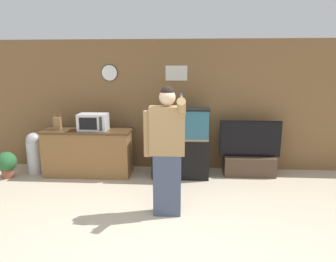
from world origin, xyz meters
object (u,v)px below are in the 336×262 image
counter_island (89,152)px  person_standing (167,150)px  aquarium_on_stand (180,143)px  trash_bin (35,152)px  tv_on_stand (249,159)px  potted_plant (7,163)px  microwave (93,122)px  knife_block (57,123)px

counter_island → person_standing: bearing=-43.2°
aquarium_on_stand → person_standing: (-0.16, -1.52, 0.29)m
counter_island → trash_bin: size_ratio=2.06×
counter_island → tv_on_stand: (3.12, 0.16, -0.13)m
counter_island → trash_bin: (-1.08, 0.00, -0.03)m
potted_plant → trash_bin: (0.41, 0.29, 0.13)m
microwave → knife_block: 0.71m
microwave → aquarium_on_stand: size_ratio=0.40×
potted_plant → trash_bin: bearing=35.2°
counter_island → microwave: (0.14, -0.04, 0.60)m
counter_island → knife_block: size_ratio=4.87×
microwave → tv_on_stand: bearing=3.9°
counter_island → aquarium_on_stand: (1.79, -0.00, 0.21)m
potted_plant → trash_bin: trash_bin is taller
counter_island → potted_plant: size_ratio=3.36×
tv_on_stand → person_standing: (-1.49, -1.69, 0.64)m
counter_island → potted_plant: counter_island is taller
counter_island → aquarium_on_stand: 1.80m
knife_block → potted_plant: size_ratio=0.69×
aquarium_on_stand → person_standing: 1.56m
aquarium_on_stand → person_standing: person_standing is taller
counter_island → person_standing: person_standing is taller
microwave → person_standing: person_standing is taller
microwave → aquarium_on_stand: (1.65, 0.04, -0.39)m
trash_bin → potted_plant: bearing=-144.8°
aquarium_on_stand → potted_plant: size_ratio=2.64×
microwave → tv_on_stand: microwave is taller
aquarium_on_stand → trash_bin: (-2.87, 0.00, -0.24)m
potted_plant → knife_block: bearing=16.4°
counter_island → knife_block: knife_block is taller
knife_block → trash_bin: size_ratio=0.42×
counter_island → potted_plant: 1.53m
knife_block → tv_on_stand: 3.76m
aquarium_on_stand → trash_bin: bearing=179.9°
knife_block → trash_bin: 0.79m
person_standing → potted_plant: person_standing is taller
microwave → knife_block: size_ratio=1.54×
microwave → tv_on_stand: 3.08m
microwave → trash_bin: (-1.22, 0.04, -0.63)m
counter_island → tv_on_stand: tv_on_stand is taller
knife_block → trash_bin: bearing=178.0°
microwave → aquarium_on_stand: bearing=1.4°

